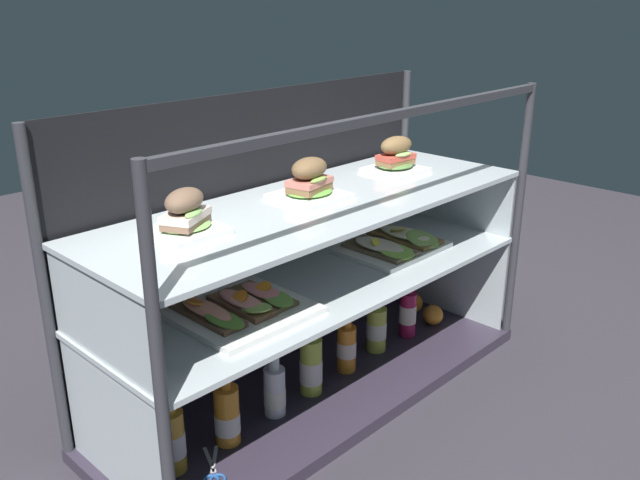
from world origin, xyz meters
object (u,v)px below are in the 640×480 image
at_px(juice_bottle_near_post, 172,439).
at_px(juice_bottle_front_second, 347,347).
at_px(plated_roll_sandwich_mid_left, 186,216).
at_px(juice_bottle_front_left_end, 377,328).
at_px(juice_bottle_back_left, 227,415).
at_px(orange_fruit_near_left_post, 433,315).
at_px(juice_bottle_front_fourth, 275,391).
at_px(orange_fruit_beside_bottles, 413,303).
at_px(juice_bottle_back_center, 311,365).
at_px(kitchen_scissors, 214,475).
at_px(plated_roll_sandwich_mid_right, 396,158).
at_px(open_sandwich_tray_far_right, 391,244).
at_px(open_sandwich_tray_left_of_center, 240,308).
at_px(plated_roll_sandwich_left_of_center, 309,183).
at_px(juice_bottle_tucked_behind, 408,312).

height_order(juice_bottle_near_post, juice_bottle_front_second, juice_bottle_near_post).
bearing_deg(plated_roll_sandwich_mid_left, juice_bottle_front_left_end, -4.05).
xyz_separation_m(juice_bottle_near_post, juice_bottle_back_left, (0.17, -0.01, -0.01)).
bearing_deg(plated_roll_sandwich_mid_left, orange_fruit_near_left_post, -4.34).
bearing_deg(juice_bottle_front_fourth, orange_fruit_beside_bottles, 7.89).
relative_size(juice_bottle_front_fourth, juice_bottle_back_center, 0.89).
bearing_deg(kitchen_scissors, juice_bottle_front_left_end, 8.35).
height_order(plated_roll_sandwich_mid_right, orange_fruit_near_left_post, plated_roll_sandwich_mid_right).
bearing_deg(kitchen_scissors, juice_bottle_back_left, 36.43).
relative_size(juice_bottle_near_post, orange_fruit_near_left_post, 3.06).
xyz_separation_m(juice_bottle_back_left, juice_bottle_front_second, (0.51, 0.02, 0.00)).
relative_size(juice_bottle_back_center, juice_bottle_front_second, 1.05).
bearing_deg(juice_bottle_near_post, open_sandwich_tray_far_right, 1.08).
bearing_deg(plated_roll_sandwich_mid_left, plated_roll_sandwich_mid_right, 0.52).
xyz_separation_m(juice_bottle_near_post, juice_bottle_back_center, (0.51, -0.00, 0.00)).
bearing_deg(juice_bottle_back_center, plated_roll_sandwich_mid_left, 169.10).
xyz_separation_m(open_sandwich_tray_left_of_center, orange_fruit_beside_bottles, (0.95, 0.11, -0.35)).
bearing_deg(juice_bottle_back_center, juice_bottle_front_fourth, -178.16).
xyz_separation_m(plated_roll_sandwich_left_of_center, juice_bottle_front_second, (0.11, -0.06, -0.57)).
relative_size(juice_bottle_tucked_behind, orange_fruit_beside_bottles, 2.92).
xyz_separation_m(juice_bottle_front_left_end, kitchen_scissors, (-0.80, -0.12, -0.08)).
height_order(juice_bottle_back_left, juice_bottle_back_center, juice_bottle_back_center).
bearing_deg(open_sandwich_tray_far_right, juice_bottle_near_post, -178.92).
bearing_deg(kitchen_scissors, orange_fruit_beside_bottles, 10.39).
bearing_deg(juice_bottle_front_second, juice_bottle_tucked_behind, 0.50).
xyz_separation_m(plated_roll_sandwich_left_of_center, open_sandwich_tray_left_of_center, (-0.33, -0.07, -0.27)).
height_order(juice_bottle_back_center, juice_bottle_tucked_behind, juice_bottle_back_center).
relative_size(plated_roll_sandwich_mid_left, orange_fruit_beside_bottles, 2.34).
relative_size(juice_bottle_front_fourth, juice_bottle_front_left_end, 0.98).
bearing_deg(juice_bottle_front_fourth, open_sandwich_tray_left_of_center, 177.18).
relative_size(open_sandwich_tray_far_right, juice_bottle_back_center, 1.47).
distance_m(plated_roll_sandwich_mid_right, juice_bottle_back_left, 1.01).
distance_m(plated_roll_sandwich_mid_left, juice_bottle_back_left, 0.57).
xyz_separation_m(plated_roll_sandwich_left_of_center, orange_fruit_near_left_post, (0.58, -0.07, -0.61)).
height_order(open_sandwich_tray_far_right, kitchen_scissors, open_sandwich_tray_far_right).
xyz_separation_m(plated_roll_sandwich_mid_left, open_sandwich_tray_left_of_center, (0.10, -0.07, -0.27)).
xyz_separation_m(open_sandwich_tray_left_of_center, juice_bottle_front_second, (0.44, 0.01, -0.30)).
height_order(juice_bottle_back_center, juice_bottle_front_left_end, juice_bottle_back_center).
distance_m(juice_bottle_front_second, orange_fruit_beside_bottles, 0.52).
xyz_separation_m(plated_roll_sandwich_left_of_center, juice_bottle_back_left, (-0.40, -0.08, -0.57)).
distance_m(plated_roll_sandwich_left_of_center, plated_roll_sandwich_mid_right, 0.42).
xyz_separation_m(open_sandwich_tray_left_of_center, juice_bottle_tucked_behind, (0.77, 0.01, -0.29)).
xyz_separation_m(plated_roll_sandwich_mid_left, juice_bottle_front_second, (0.55, -0.06, -0.57)).
distance_m(juice_bottle_near_post, kitchen_scissors, 0.14).
bearing_deg(plated_roll_sandwich_left_of_center, plated_roll_sandwich_mid_left, 179.51).
relative_size(plated_roll_sandwich_mid_left, juice_bottle_front_second, 0.78).
bearing_deg(kitchen_scissors, plated_roll_sandwich_mid_left, 63.19).
xyz_separation_m(plated_roll_sandwich_mid_left, juice_bottle_near_post, (-0.14, -0.07, -0.56)).
relative_size(juice_bottle_near_post, juice_bottle_front_fourth, 1.13).
bearing_deg(juice_bottle_back_center, juice_bottle_front_second, 2.84).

